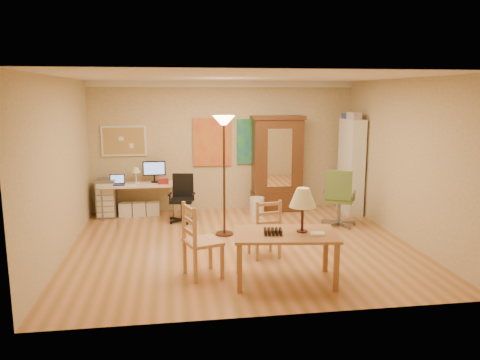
{
  "coord_description": "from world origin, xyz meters",
  "views": [
    {
      "loc": [
        -1.08,
        -7.26,
        2.45
      ],
      "look_at": [
        0.02,
        0.3,
        1.03
      ],
      "focal_mm": 35.0,
      "sensor_mm": 36.0,
      "label": 1
    }
  ],
  "objects": [
    {
      "name": "computer_desk",
      "position": [
        -1.75,
        2.15,
        0.4
      ],
      "size": [
        1.46,
        0.64,
        1.1
      ],
      "color": "beige",
      "rests_on": "floor"
    },
    {
      "name": "art_panel_left",
      "position": [
        -0.25,
        2.47,
        1.45
      ],
      "size": [
        0.8,
        0.04,
        1.0
      ],
      "primitive_type": "cube",
      "color": "gold",
      "rests_on": "floor"
    },
    {
      "name": "bookshelf",
      "position": [
        2.55,
        1.8,
        0.97
      ],
      "size": [
        0.29,
        0.78,
        1.94
      ],
      "color": "white",
      "rests_on": "floor"
    },
    {
      "name": "ladder_chair_left",
      "position": [
        -0.73,
        -1.22,
        0.47
      ],
      "size": [
        0.57,
        0.59,
        1.01
      ],
      "color": "tan",
      "rests_on": "floor"
    },
    {
      "name": "art_panel_right",
      "position": [
        0.65,
        2.47,
        1.45
      ],
      "size": [
        0.75,
        0.04,
        0.95
      ],
      "primitive_type": "cube",
      "color": "#216587",
      "rests_on": "floor"
    },
    {
      "name": "wastebin",
      "position": [
        0.6,
        1.84,
        0.19
      ],
      "size": [
        0.3,
        0.3,
        0.37
      ],
      "primitive_type": "cylinder",
      "color": "silver",
      "rests_on": "floor"
    },
    {
      "name": "corkboard",
      "position": [
        -2.05,
        2.47,
        1.5
      ],
      "size": [
        0.9,
        0.04,
        0.62
      ],
      "primitive_type": "cube",
      "color": "tan",
      "rests_on": "floor"
    },
    {
      "name": "armoire",
      "position": [
        1.1,
        2.24,
        0.87
      ],
      "size": [
        1.09,
        0.52,
        2.0
      ],
      "color": "#3A1F10",
      "rests_on": "floor"
    },
    {
      "name": "drawer_cart",
      "position": [
        -2.41,
        2.2,
        0.38
      ],
      "size": [
        0.38,
        0.46,
        0.76
      ],
      "color": "slate",
      "rests_on": "floor"
    },
    {
      "name": "ladder_chair_back",
      "position": [
        0.27,
        -0.59,
        0.42
      ],
      "size": [
        0.49,
        0.47,
        0.9
      ],
      "color": "tan",
      "rests_on": "floor"
    },
    {
      "name": "office_chair_black",
      "position": [
        -0.92,
        1.61,
        0.25
      ],
      "size": [
        0.56,
        0.56,
        0.92
      ],
      "color": "black",
      "rests_on": "floor"
    },
    {
      "name": "dining_table",
      "position": [
        0.43,
        -1.56,
        0.79
      ],
      "size": [
        1.42,
        0.96,
        1.25
      ],
      "color": "brown",
      "rests_on": "floor"
    },
    {
      "name": "office_chair_green",
      "position": [
        1.98,
        0.87,
        0.29
      ],
      "size": [
        0.66,
        0.67,
        1.08
      ],
      "color": "slate",
      "rests_on": "floor"
    },
    {
      "name": "crown_molding",
      "position": [
        0.0,
        2.46,
        2.64
      ],
      "size": [
        5.5,
        0.08,
        0.12
      ],
      "primitive_type": "cube",
      "color": "white",
      "rests_on": "floor"
    },
    {
      "name": "torchiere_lamp",
      "position": [
        -0.21,
        0.62,
        1.67
      ],
      "size": [
        0.38,
        0.38,
        2.08
      ],
      "color": "#3D2318",
      "rests_on": "floor"
    },
    {
      "name": "floor",
      "position": [
        0.0,
        0.0,
        0.0
      ],
      "size": [
        5.5,
        5.5,
        0.0
      ],
      "primitive_type": "plane",
      "color": "olive",
      "rests_on": "ground"
    }
  ]
}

